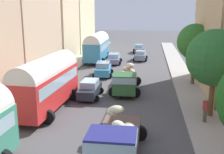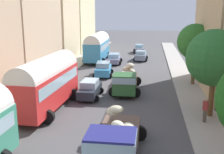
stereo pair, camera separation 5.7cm
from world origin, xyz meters
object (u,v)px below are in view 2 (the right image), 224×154
(cargo_truck_1, at_px, (126,81))
(car_0, at_px, (141,55))
(cargo_truck_0, at_px, (115,141))
(car_1, at_px, (139,49))
(car_4, at_px, (114,58))
(car_2, at_px, (90,89))
(parked_bus_2, at_px, (97,46))
(car_3, at_px, (103,69))
(pedestrian_0, at_px, (205,109))
(parked_bus_1, at_px, (46,81))

(cargo_truck_1, distance_m, car_0, 17.92)
(cargo_truck_0, bearing_deg, car_1, 90.65)
(cargo_truck_1, xyz_separation_m, car_4, (-3.02, 14.70, -0.43))
(car_2, bearing_deg, car_1, 83.45)
(parked_bus_2, relative_size, cargo_truck_1, 1.26)
(cargo_truck_0, xyz_separation_m, car_3, (-3.83, 19.28, -0.36))
(parked_bus_2, relative_size, pedestrian_0, 4.91)
(car_2, bearing_deg, cargo_truck_0, -71.33)
(cargo_truck_0, distance_m, pedestrian_0, 8.00)
(cargo_truck_0, xyz_separation_m, car_1, (-0.44, 38.61, -0.42))
(car_0, relative_size, car_2, 0.96)
(parked_bus_1, xyz_separation_m, cargo_truck_0, (6.24, -7.13, -1.15))
(parked_bus_2, xyz_separation_m, car_2, (2.75, -18.25, -1.57))
(car_0, xyz_separation_m, car_2, (-3.80, -19.80, 0.00))
(cargo_truck_1, bearing_deg, car_1, 89.67)
(car_1, bearing_deg, car_4, -105.72)
(parked_bus_1, xyz_separation_m, car_2, (2.60, 3.63, -1.56))
(car_4, distance_m, pedestrian_0, 23.35)
(parked_bus_2, height_order, pedestrian_0, parked_bus_2)
(car_4, bearing_deg, cargo_truck_0, -82.49)
(parked_bus_2, distance_m, cargo_truck_0, 29.72)
(car_0, relative_size, car_1, 1.03)
(car_3, height_order, pedestrian_0, pedestrian_0)
(car_2, height_order, car_4, car_2)
(parked_bus_1, xyz_separation_m, car_3, (2.41, 12.15, -1.51))
(parked_bus_1, height_order, car_1, parked_bus_1)
(parked_bus_2, height_order, cargo_truck_0, parked_bus_2)
(car_2, bearing_deg, car_3, 91.33)
(car_0, distance_m, car_2, 20.16)
(car_3, bearing_deg, parked_bus_1, -101.20)
(car_1, height_order, pedestrian_0, pedestrian_0)
(pedestrian_0, bearing_deg, cargo_truck_0, -133.13)
(parked_bus_2, bearing_deg, car_1, 58.24)
(car_2, relative_size, car_4, 0.93)
(parked_bus_1, bearing_deg, cargo_truck_1, 44.36)
(car_1, bearing_deg, cargo_truck_0, -89.35)
(parked_bus_2, bearing_deg, cargo_truck_0, -77.59)
(car_2, bearing_deg, cargo_truck_1, 31.95)
(car_3, bearing_deg, car_2, -88.67)
(pedestrian_0, bearing_deg, parked_bus_1, 173.71)
(cargo_truck_1, bearing_deg, cargo_truck_0, -87.34)
(parked_bus_1, relative_size, cargo_truck_1, 1.22)
(parked_bus_1, relative_size, parked_bus_2, 0.97)
(car_0, height_order, pedestrian_0, pedestrian_0)
(cargo_truck_1, height_order, car_1, cargo_truck_1)
(car_0, bearing_deg, car_4, -139.62)
(parked_bus_2, relative_size, car_1, 2.39)
(parked_bus_2, bearing_deg, car_2, -81.44)
(cargo_truck_1, height_order, car_0, cargo_truck_1)
(parked_bus_2, relative_size, car_3, 2.15)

